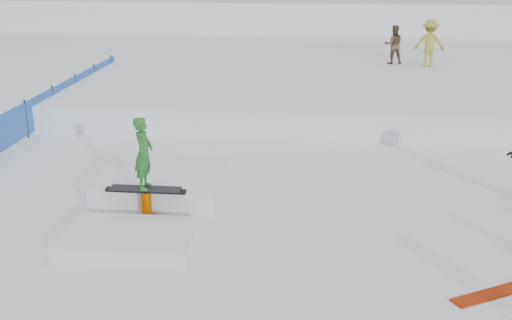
# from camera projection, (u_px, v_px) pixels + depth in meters

# --- Properties ---
(ground) EXTENTS (120.00, 120.00, 0.00)m
(ground) POSITION_uv_depth(u_px,v_px,m) (216.00, 253.00, 11.39)
(ground) COLOR white
(snow_berm) EXTENTS (60.00, 14.00, 2.40)m
(snow_berm) POSITION_uv_depth(u_px,v_px,m) (295.00, 14.00, 39.30)
(snow_berm) COLOR white
(snow_berm) RESTS_ON ground
(snow_midrise) EXTENTS (50.00, 18.00, 0.80)m
(snow_midrise) POSITION_uv_depth(u_px,v_px,m) (279.00, 68.00, 26.35)
(snow_midrise) COLOR white
(snow_midrise) RESTS_ON ground
(safety_fence) EXTENTS (0.05, 16.00, 1.10)m
(safety_fence) POSITION_uv_depth(u_px,v_px,m) (26.00, 119.00, 18.08)
(safety_fence) COLOR blue
(safety_fence) RESTS_ON ground
(walker_olive) EXTENTS (0.78, 0.64, 1.49)m
(walker_olive) POSITION_uv_depth(u_px,v_px,m) (394.00, 45.00, 24.80)
(walker_olive) COLOR brown
(walker_olive) RESTS_ON snow_midrise
(walker_ygreen) EXTENTS (1.23, 0.83, 1.76)m
(walker_ygreen) POSITION_uv_depth(u_px,v_px,m) (430.00, 43.00, 24.19)
(walker_ygreen) COLOR #A29D2F
(walker_ygreen) RESTS_ON snow_midrise
(loose_board_red) EXTENTS (1.35, 0.95, 0.03)m
(loose_board_red) POSITION_uv_depth(u_px,v_px,m) (490.00, 294.00, 10.03)
(loose_board_red) COLOR #981E04
(loose_board_red) RESTS_ON ground
(jib_rail_feature) EXTENTS (2.60, 4.40, 2.11)m
(jib_rail_feature) POSITION_uv_depth(u_px,v_px,m) (154.00, 195.00, 13.22)
(jib_rail_feature) COLOR white
(jib_rail_feature) RESTS_ON ground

